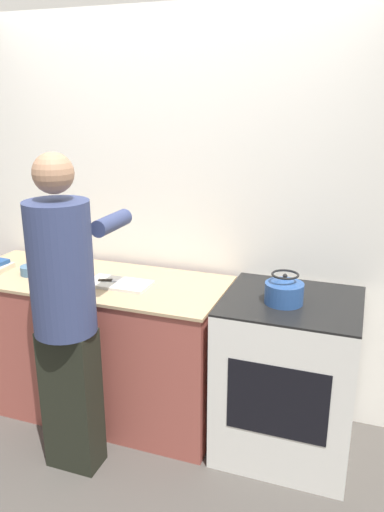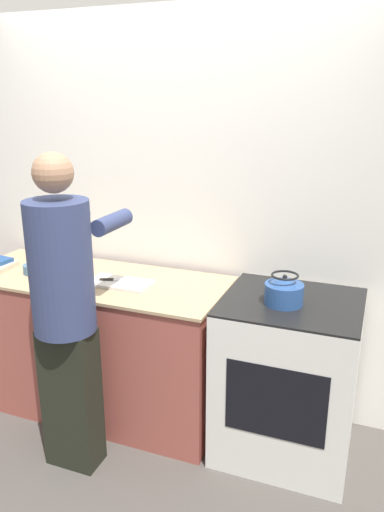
% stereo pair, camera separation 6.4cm
% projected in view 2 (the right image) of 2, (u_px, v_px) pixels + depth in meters
% --- Properties ---
extents(ground_plane, '(12.00, 12.00, 0.00)m').
position_uv_depth(ground_plane, '(129.00, 447.00, 2.95)').
color(ground_plane, '#4C4742').
extents(wall_back, '(8.00, 0.05, 2.60)m').
position_uv_depth(wall_back, '(176.00, 207.00, 3.21)').
color(wall_back, white).
rests_on(wall_back, ground_plane).
extents(counter, '(1.68, 0.68, 0.91)m').
position_uv_depth(counter, '(97.00, 343.00, 3.24)').
color(counter, '#9E4C42').
rests_on(counter, ground_plane).
extents(oven, '(0.74, 0.67, 0.93)m').
position_uv_depth(oven, '(287.00, 377.00, 2.82)').
color(oven, silver).
rests_on(oven, ground_plane).
extents(person, '(0.36, 0.60, 1.74)m').
position_uv_depth(person, '(65.00, 306.00, 2.57)').
color(person, black).
rests_on(person, ground_plane).
extents(cutting_board, '(0.38, 0.20, 0.02)m').
position_uv_depth(cutting_board, '(120.00, 283.00, 2.99)').
color(cutting_board, silver).
rests_on(cutting_board, counter).
extents(knife, '(0.22, 0.10, 0.01)m').
position_uv_depth(knife, '(117.00, 280.00, 3.01)').
color(knife, silver).
rests_on(knife, cutting_board).
extents(kettle, '(0.21, 0.21, 0.17)m').
position_uv_depth(kettle, '(284.00, 291.00, 2.62)').
color(kettle, '#284C8C').
rests_on(kettle, oven).
extents(bowl_prep, '(0.13, 0.13, 0.06)m').
position_uv_depth(bowl_prep, '(34.00, 269.00, 3.17)').
color(bowl_prep, '#426684').
rests_on(bowl_prep, counter).
extents(canister_jar, '(0.13, 0.13, 0.19)m').
position_uv_depth(canister_jar, '(42.00, 246.00, 3.42)').
color(canister_jar, '#4C4C51').
rests_on(canister_jar, counter).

